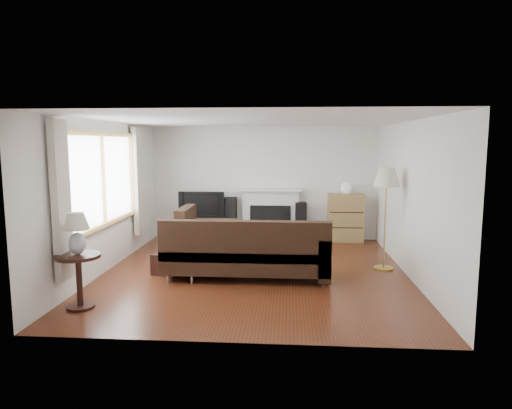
# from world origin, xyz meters

# --- Properties ---
(room) EXTENTS (5.10, 5.60, 2.54)m
(room) POSITION_xyz_m (0.00, 0.00, 1.25)
(room) COLOR #532412
(room) RESTS_ON ground
(window) EXTENTS (0.12, 2.74, 1.54)m
(window) POSITION_xyz_m (-2.45, -0.20, 1.55)
(window) COLOR olive
(window) RESTS_ON room
(curtain_near) EXTENTS (0.10, 0.35, 2.10)m
(curtain_near) POSITION_xyz_m (-2.40, -1.72, 1.40)
(curtain_near) COLOR beige
(curtain_near) RESTS_ON room
(curtain_far) EXTENTS (0.10, 0.35, 2.10)m
(curtain_far) POSITION_xyz_m (-2.40, 1.32, 1.40)
(curtain_far) COLOR beige
(curtain_far) RESTS_ON room
(fireplace) EXTENTS (1.40, 0.26, 1.15)m
(fireplace) POSITION_xyz_m (0.15, 2.64, 0.57)
(fireplace) COLOR white
(fireplace) RESTS_ON room
(tv_stand) EXTENTS (1.01, 0.46, 0.51)m
(tv_stand) POSITION_xyz_m (-1.35, 2.49, 0.25)
(tv_stand) COLOR black
(tv_stand) RESTS_ON ground
(television) EXTENTS (1.01, 0.13, 0.58)m
(television) POSITION_xyz_m (-1.35, 2.49, 0.80)
(television) COLOR black
(television) RESTS_ON tv_stand
(speaker_left) EXTENTS (0.26, 0.32, 0.95)m
(speaker_left) POSITION_xyz_m (-0.74, 2.55, 0.47)
(speaker_left) COLOR black
(speaker_left) RESTS_ON ground
(speaker_right) EXTENTS (0.26, 0.31, 0.85)m
(speaker_right) POSITION_xyz_m (0.82, 2.55, 0.43)
(speaker_right) COLOR black
(speaker_right) RESTS_ON ground
(bookshelf) EXTENTS (0.76, 0.36, 1.05)m
(bookshelf) POSITION_xyz_m (1.80, 2.53, 0.53)
(bookshelf) COLOR olive
(bookshelf) RESTS_ON ground
(globe_lamp) EXTENTS (0.25, 0.25, 0.25)m
(globe_lamp) POSITION_xyz_m (1.80, 2.53, 1.18)
(globe_lamp) COLOR white
(globe_lamp) RESTS_ON bookshelf
(sectional_sofa) EXTENTS (2.84, 2.07, 0.92)m
(sectional_sofa) POSITION_xyz_m (-0.11, -0.29, 0.46)
(sectional_sofa) COLOR black
(sectional_sofa) RESTS_ON ground
(coffee_table) EXTENTS (1.12, 0.68, 0.42)m
(coffee_table) POSITION_xyz_m (-0.03, 1.26, 0.21)
(coffee_table) COLOR #976A48
(coffee_table) RESTS_ON ground
(footstool) EXTENTS (0.50, 0.50, 0.34)m
(footstool) POSITION_xyz_m (-1.44, -0.18, 0.17)
(footstool) COLOR black
(footstool) RESTS_ON ground
(floor_lamp) EXTENTS (0.56, 0.56, 1.74)m
(floor_lamp) POSITION_xyz_m (2.19, 0.33, 0.87)
(floor_lamp) COLOR gold
(floor_lamp) RESTS_ON ground
(side_table) EXTENTS (0.57, 0.57, 0.72)m
(side_table) POSITION_xyz_m (-2.15, -1.85, 0.36)
(side_table) COLOR black
(side_table) RESTS_ON ground
(table_lamp) EXTENTS (0.33, 0.33, 0.54)m
(table_lamp) POSITION_xyz_m (-2.15, -1.85, 0.99)
(table_lamp) COLOR silver
(table_lamp) RESTS_ON side_table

